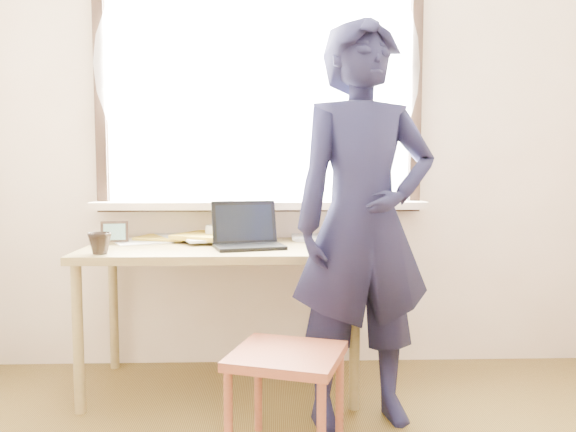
{
  "coord_description": "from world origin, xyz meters",
  "views": [
    {
      "loc": [
        -0.15,
        -1.22,
        1.14
      ],
      "look_at": [
        -0.07,
        0.95,
        0.95
      ],
      "focal_mm": 35.0,
      "sensor_mm": 36.0,
      "label": 1
    }
  ],
  "objects_px": {
    "desk": "(222,261)",
    "mug_dark": "(100,243)",
    "work_chair": "(287,368)",
    "laptop": "(247,236)",
    "person": "(364,224)",
    "mug_white": "(216,233)"
  },
  "relations": [
    {
      "from": "laptop",
      "to": "work_chair",
      "type": "bearing_deg",
      "value": -75.22
    },
    {
      "from": "laptop",
      "to": "person",
      "type": "bearing_deg",
      "value": -34.96
    },
    {
      "from": "laptop",
      "to": "work_chair",
      "type": "height_order",
      "value": "laptop"
    },
    {
      "from": "mug_white",
      "to": "work_chair",
      "type": "relative_size",
      "value": 0.22
    },
    {
      "from": "desk",
      "to": "mug_dark",
      "type": "relative_size",
      "value": 12.81
    },
    {
      "from": "desk",
      "to": "work_chair",
      "type": "xyz_separation_m",
      "value": [
        0.31,
        -0.71,
        -0.31
      ]
    },
    {
      "from": "mug_dark",
      "to": "person",
      "type": "bearing_deg",
      "value": -7.37
    },
    {
      "from": "laptop",
      "to": "mug_dark",
      "type": "relative_size",
      "value": 3.61
    },
    {
      "from": "laptop",
      "to": "mug_white",
      "type": "relative_size",
      "value": 3.44
    },
    {
      "from": "work_chair",
      "to": "laptop",
      "type": "bearing_deg",
      "value": 104.78
    },
    {
      "from": "desk",
      "to": "mug_white",
      "type": "distance_m",
      "value": 0.24
    },
    {
      "from": "desk",
      "to": "mug_dark",
      "type": "bearing_deg",
      "value": -155.45
    },
    {
      "from": "desk",
      "to": "person",
      "type": "distance_m",
      "value": 0.81
    },
    {
      "from": "desk",
      "to": "mug_white",
      "type": "bearing_deg",
      "value": 104.2
    },
    {
      "from": "laptop",
      "to": "mug_white",
      "type": "height_order",
      "value": "laptop"
    },
    {
      "from": "mug_white",
      "to": "desk",
      "type": "bearing_deg",
      "value": -75.8
    },
    {
      "from": "desk",
      "to": "mug_dark",
      "type": "distance_m",
      "value": 0.61
    },
    {
      "from": "work_chair",
      "to": "mug_white",
      "type": "bearing_deg",
      "value": 111.52
    },
    {
      "from": "mug_dark",
      "to": "work_chair",
      "type": "distance_m",
      "value": 1.06
    },
    {
      "from": "laptop",
      "to": "mug_dark",
      "type": "xyz_separation_m",
      "value": [
        -0.67,
        -0.21,
        -0.0
      ]
    },
    {
      "from": "mug_dark",
      "to": "person",
      "type": "height_order",
      "value": "person"
    },
    {
      "from": "mug_dark",
      "to": "work_chair",
      "type": "relative_size",
      "value": 0.21
    }
  ]
}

